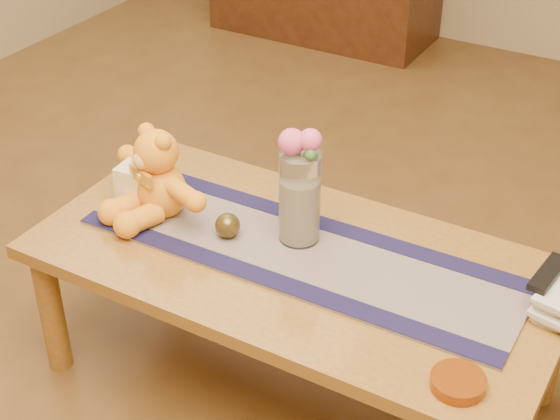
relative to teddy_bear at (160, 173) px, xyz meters
The scene contains 25 objects.
floor 0.72m from the teddy_bear, ahead, with size 5.50×5.50×0.00m, color #4E3216.
coffee_table_top 0.46m from the teddy_bear, ahead, with size 1.40×0.70×0.04m, color brown.
table_leg_fl 0.52m from the teddy_bear, 126.00° to the right, with size 0.07×0.07×0.41m, color brown.
table_leg_bl 0.52m from the teddy_bear, 125.26° to the left, with size 0.07×0.07×0.41m, color brown.
table_leg_br 1.17m from the teddy_bear, 15.33° to the left, with size 0.07×0.07×0.41m, color brown.
persian_runner 0.45m from the teddy_bear, ahead, with size 1.20×0.35×0.01m, color #191A47.
runner_border_near 0.47m from the teddy_bear, 15.98° to the right, with size 1.20×0.06×0.00m, color #151339.
runner_border_far 0.48m from the teddy_bear, 21.11° to the left, with size 1.20×0.06×0.00m, color #151339.
teddy_bear is the anchor object (origin of this frame).
pillar_candle 0.09m from the teddy_bear, behind, with size 0.10×0.10×0.13m, color #FFF1BB.
candle_wick 0.07m from the teddy_bear, behind, with size 0.00×0.00×0.01m, color black.
glass_vase 0.41m from the teddy_bear, 10.04° to the left, with size 0.11×0.11×0.26m, color silver.
potpourri_fill 0.41m from the teddy_bear, 10.04° to the left, with size 0.09×0.09×0.18m, color beige.
rose_left 0.42m from the teddy_bear, ahead, with size 0.07×0.07×0.07m, color #F05491.
rose_right 0.47m from the teddy_bear, 10.11° to the left, with size 0.06×0.06×0.06m, color #F05491.
blue_flower_back 0.46m from the teddy_bear, 14.44° to the left, with size 0.04×0.04×0.04m, color #4E67AB.
blue_flower_side 0.41m from the teddy_bear, 13.76° to the left, with size 0.04×0.04×0.04m, color #4E67AB.
leaf_sprig 0.47m from the teddy_bear, ahead, with size 0.03×0.03×0.03m, color #33662D.
bronze_ball 0.25m from the teddy_bear, ahead, with size 0.07×0.07×0.07m, color #50421A.
book_bottom 1.06m from the teddy_bear, ahead, with size 0.17×0.22×0.02m, color beige.
book_lower 1.07m from the teddy_bear, ahead, with size 0.16×0.22×0.02m, color beige.
book_upper 1.06m from the teddy_bear, ahead, with size 0.17×0.22×0.02m, color beige.
book_top 1.06m from the teddy_bear, ahead, with size 0.16×0.22×0.02m, color beige.
tv_remote 1.06m from the teddy_bear, ahead, with size 0.04×0.16×0.02m, color black.
amber_dish 1.00m from the teddy_bear, 13.85° to the right, with size 0.12×0.12×0.03m, color #BF5914.
Camera 1 is at (0.85, -1.57, 1.77)m, focal length 53.87 mm.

